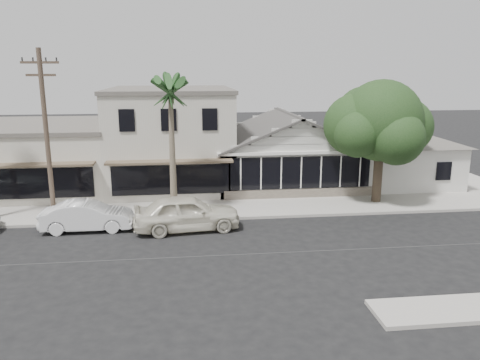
{
  "coord_description": "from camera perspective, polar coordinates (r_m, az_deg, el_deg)",
  "views": [
    {
      "loc": [
        -2.07,
        -19.18,
        7.96
      ],
      "look_at": [
        0.91,
        6.0,
        1.96
      ],
      "focal_mm": 35.0,
      "sensor_mm": 36.0,
      "label": 1
    }
  ],
  "objects": [
    {
      "name": "row_building_midnear",
      "position": [
        34.65,
        -23.3,
        2.49
      ],
      "size": [
        10.0,
        10.0,
        4.2
      ],
      "primitive_type": "cube",
      "color": "silver",
      "rests_on": "ground"
    },
    {
      "name": "side_cottage",
      "position": [
        34.87,
        19.38,
        1.88
      ],
      "size": [
        6.0,
        6.0,
        3.0
      ],
      "primitive_type": "cube",
      "color": "silver",
      "rests_on": "ground"
    },
    {
      "name": "shade_tree",
      "position": [
        29.0,
        16.56,
        6.7
      ],
      "size": [
        6.7,
        6.06,
        7.44
      ],
      "rotation": [
        0.0,
        0.0,
        -0.3
      ],
      "color": "#463A2A",
      "rests_on": "ground"
    },
    {
      "name": "corner_shop",
      "position": [
        32.87,
        5.79,
        3.89
      ],
      "size": [
        10.4,
        8.6,
        5.1
      ],
      "color": "silver",
      "rests_on": "ground"
    },
    {
      "name": "sidewalk_north",
      "position": [
        27.74,
        -18.83,
        -3.93
      ],
      "size": [
        90.0,
        3.5,
        0.15
      ],
      "primitive_type": "cube",
      "color": "#9E9991",
      "rests_on": "ground"
    },
    {
      "name": "utility_pole",
      "position": [
        25.54,
        -22.52,
        5.17
      ],
      "size": [
        1.8,
        0.24,
        9.0
      ],
      "color": "brown",
      "rests_on": "ground"
    },
    {
      "name": "car_1",
      "position": [
        24.92,
        -18.1,
        -4.19
      ],
      "size": [
        4.57,
        1.64,
        1.5
      ],
      "primitive_type": "imported",
      "rotation": [
        0.0,
        0.0,
        1.58
      ],
      "color": "white",
      "rests_on": "ground"
    },
    {
      "name": "row_building_near",
      "position": [
        33.03,
        -8.31,
        4.98
      ],
      "size": [
        8.0,
        10.0,
        6.5
      ],
      "primitive_type": "cube",
      "color": "beige",
      "rests_on": "ground"
    },
    {
      "name": "ground",
      "position": [
        20.87,
        -0.54,
        -9.11
      ],
      "size": [
        140.0,
        140.0,
        0.0
      ],
      "primitive_type": "plane",
      "color": "black",
      "rests_on": "ground"
    },
    {
      "name": "palm_east",
      "position": [
        24.83,
        -8.51,
        10.83
      ],
      "size": [
        3.02,
        3.02,
        8.15
      ],
      "color": "#726651",
      "rests_on": "ground"
    },
    {
      "name": "car_0",
      "position": [
        23.84,
        -6.5,
        -3.98
      ],
      "size": [
        5.54,
        2.7,
        1.82
      ],
      "primitive_type": "imported",
      "rotation": [
        0.0,
        0.0,
        1.68
      ],
      "color": "silver",
      "rests_on": "ground"
    }
  ]
}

